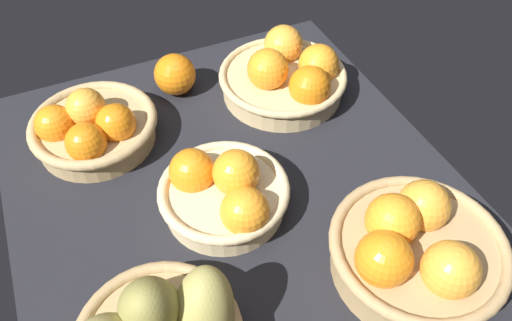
# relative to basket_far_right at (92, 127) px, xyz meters

# --- Properties ---
(market_tray) EXTENTS (0.84, 0.72, 0.03)m
(market_tray) POSITION_rel_basket_far_right_xyz_m (-0.22, -0.19, -0.05)
(market_tray) COLOR black
(market_tray) RESTS_ON ground
(basket_far_right) EXTENTS (0.22, 0.22, 0.10)m
(basket_far_right) POSITION_rel_basket_far_right_xyz_m (0.00, 0.00, 0.00)
(basket_far_right) COLOR tan
(basket_far_right) RESTS_ON market_tray
(basket_near_left) EXTENTS (0.25, 0.25, 0.12)m
(basket_near_left) POSITION_rel_basket_far_right_xyz_m (-0.44, -0.36, 0.01)
(basket_near_left) COLOR tan
(basket_near_left) RESTS_ON market_tray
(basket_near_right) EXTENTS (0.25, 0.25, 0.11)m
(basket_near_right) POSITION_rel_basket_far_right_xyz_m (-0.01, -0.38, 0.00)
(basket_near_right) COLOR tan
(basket_near_right) RESTS_ON market_tray
(basket_center) EXTENTS (0.21, 0.21, 0.11)m
(basket_center) POSITION_rel_basket_far_right_xyz_m (-0.23, -0.16, 0.00)
(basket_center) COLOR #D3BC8C
(basket_center) RESTS_ON market_tray
(loose_orange_front_gap) EXTENTS (0.08, 0.08, 0.08)m
(loose_orange_front_gap) POSITION_rel_basket_far_right_xyz_m (0.08, -0.18, 0.00)
(loose_orange_front_gap) COLOR orange
(loose_orange_front_gap) RESTS_ON market_tray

